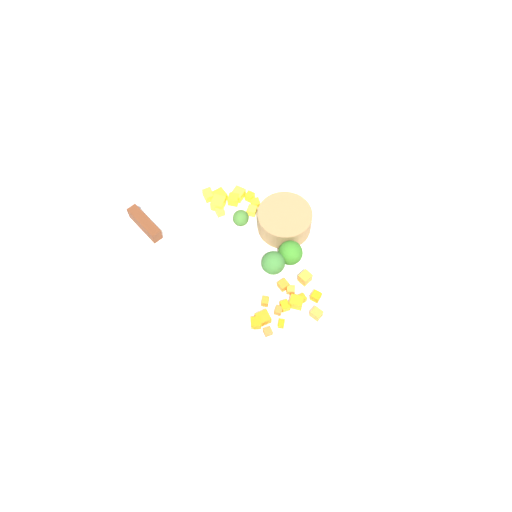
# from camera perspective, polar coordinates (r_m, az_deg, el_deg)

# --- Properties ---
(ground_plane) EXTENTS (4.00, 4.00, 0.00)m
(ground_plane) POSITION_cam_1_polar(r_m,az_deg,el_deg) (0.91, 0.00, -0.69)
(ground_plane) COLOR gray
(cutting_board) EXTENTS (0.50, 0.35, 0.01)m
(cutting_board) POSITION_cam_1_polar(r_m,az_deg,el_deg) (0.90, 0.00, -0.50)
(cutting_board) COLOR white
(cutting_board) RESTS_ON ground_plane
(prep_bowl) EXTENTS (0.09, 0.09, 0.04)m
(prep_bowl) POSITION_cam_1_polar(r_m,az_deg,el_deg) (0.91, 2.87, 3.59)
(prep_bowl) COLOR olive
(prep_bowl) RESTS_ON cutting_board
(chef_knife) EXTENTS (0.10, 0.32, 0.02)m
(chef_knife) POSITION_cam_1_polar(r_m,az_deg,el_deg) (0.91, -8.71, 0.61)
(chef_knife) COLOR silver
(chef_knife) RESTS_ON cutting_board
(carrot_dice_0) EXTENTS (0.02, 0.02, 0.01)m
(carrot_dice_0) POSITION_cam_1_polar(r_m,az_deg,el_deg) (0.87, 2.75, -2.92)
(carrot_dice_0) COLOR orange
(carrot_dice_0) RESTS_ON cutting_board
(carrot_dice_1) EXTENTS (0.02, 0.02, 0.01)m
(carrot_dice_1) POSITION_cam_1_polar(r_m,az_deg,el_deg) (0.86, 6.03, -4.04)
(carrot_dice_1) COLOR orange
(carrot_dice_1) RESTS_ON cutting_board
(carrot_dice_2) EXTENTS (0.01, 0.01, 0.01)m
(carrot_dice_2) POSITION_cam_1_polar(r_m,az_deg,el_deg) (0.84, 2.55, -6.78)
(carrot_dice_2) COLOR orange
(carrot_dice_2) RESTS_ON cutting_board
(carrot_dice_3) EXTENTS (0.02, 0.02, 0.01)m
(carrot_dice_3) POSITION_cam_1_polar(r_m,az_deg,el_deg) (0.84, 0.70, -6.25)
(carrot_dice_3) COLOR orange
(carrot_dice_3) RESTS_ON cutting_board
(carrot_dice_4) EXTENTS (0.02, 0.02, 0.01)m
(carrot_dice_4) POSITION_cam_1_polar(r_m,az_deg,el_deg) (0.86, 0.93, -4.58)
(carrot_dice_4) COLOR orange
(carrot_dice_4) RESTS_ON cutting_board
(carrot_dice_5) EXTENTS (0.03, 0.03, 0.02)m
(carrot_dice_5) POSITION_cam_1_polar(r_m,az_deg,el_deg) (0.86, 4.05, -4.63)
(carrot_dice_5) COLOR orange
(carrot_dice_5) RESTS_ON cutting_board
(carrot_dice_6) EXTENTS (0.01, 0.02, 0.01)m
(carrot_dice_6) POSITION_cam_1_polar(r_m,az_deg,el_deg) (0.86, 3.13, -4.90)
(carrot_dice_6) COLOR orange
(carrot_dice_6) RESTS_ON cutting_board
(carrot_dice_7) EXTENTS (0.02, 0.02, 0.01)m
(carrot_dice_7) POSITION_cam_1_polar(r_m,az_deg,el_deg) (0.87, 3.50, -3.41)
(carrot_dice_7) COLOR orange
(carrot_dice_7) RESTS_ON cutting_board
(carrot_dice_8) EXTENTS (0.02, 0.02, 0.01)m
(carrot_dice_8) POSITION_cam_1_polar(r_m,az_deg,el_deg) (0.84, -0.02, -6.73)
(carrot_dice_8) COLOR orange
(carrot_dice_8) RESTS_ON cutting_board
(carrot_dice_9) EXTENTS (0.02, 0.02, 0.02)m
(carrot_dice_9) POSITION_cam_1_polar(r_m,az_deg,el_deg) (0.87, 4.94, -2.20)
(carrot_dice_9) COLOR orange
(carrot_dice_9) RESTS_ON cutting_board
(carrot_dice_10) EXTENTS (0.02, 0.02, 0.01)m
(carrot_dice_10) POSITION_cam_1_polar(r_m,az_deg,el_deg) (0.85, 2.28, -5.48)
(carrot_dice_10) COLOR orange
(carrot_dice_10) RESTS_ON cutting_board
(carrot_dice_11) EXTENTS (0.01, 0.01, 0.01)m
(carrot_dice_11) POSITION_cam_1_polar(r_m,az_deg,el_deg) (0.86, 4.63, -4.26)
(carrot_dice_11) COLOR orange
(carrot_dice_11) RESTS_ON cutting_board
(carrot_dice_12) EXTENTS (0.02, 0.02, 0.01)m
(carrot_dice_12) POSITION_cam_1_polar(r_m,az_deg,el_deg) (0.85, 6.08, -5.78)
(carrot_dice_12) COLOR orange
(carrot_dice_12) RESTS_ON cutting_board
(carrot_dice_13) EXTENTS (0.01, 0.01, 0.01)m
(carrot_dice_13) POSITION_cam_1_polar(r_m,az_deg,el_deg) (0.84, 1.20, -7.60)
(carrot_dice_13) COLOR orange
(carrot_dice_13) RESTS_ON cutting_board
(pepper_dice_0) EXTENTS (0.02, 0.02, 0.02)m
(pepper_dice_0) POSITION_cam_1_polar(r_m,az_deg,el_deg) (0.96, -3.78, 5.98)
(pepper_dice_0) COLOR yellow
(pepper_dice_0) RESTS_ON cutting_board
(pepper_dice_1) EXTENTS (0.02, 0.02, 0.01)m
(pepper_dice_1) POSITION_cam_1_polar(r_m,az_deg,el_deg) (0.96, -4.78, 6.11)
(pepper_dice_1) COLOR yellow
(pepper_dice_1) RESTS_ON cutting_board
(pepper_dice_2) EXTENTS (0.02, 0.02, 0.01)m
(pepper_dice_2) POSITION_cam_1_polar(r_m,az_deg,el_deg) (0.95, -0.07, 5.34)
(pepper_dice_2) COLOR yellow
(pepper_dice_2) RESTS_ON cutting_board
(pepper_dice_3) EXTENTS (0.03, 0.03, 0.02)m
(pepper_dice_3) POSITION_cam_1_polar(r_m,az_deg,el_deg) (0.96, -1.79, 6.21)
(pepper_dice_3) COLOR yellow
(pepper_dice_3) RESTS_ON cutting_board
(pepper_dice_4) EXTENTS (0.02, 0.02, 0.02)m
(pepper_dice_4) POSITION_cam_1_polar(r_m,az_deg,el_deg) (0.95, -2.27, 5.67)
(pepper_dice_4) COLOR yellow
(pepper_dice_4) RESTS_ON cutting_board
(pepper_dice_5) EXTENTS (0.03, 0.03, 0.02)m
(pepper_dice_5) POSITION_cam_1_polar(r_m,az_deg,el_deg) (0.94, -3.80, 5.29)
(pepper_dice_5) COLOR yellow
(pepper_dice_5) RESTS_ON cutting_board
(pepper_dice_6) EXTENTS (0.02, 0.02, 0.01)m
(pepper_dice_6) POSITION_cam_1_polar(r_m,az_deg,el_deg) (0.94, -0.43, 4.56)
(pepper_dice_6) COLOR yellow
(pepper_dice_6) RESTS_ON cutting_board
(pepper_dice_7) EXTENTS (0.02, 0.02, 0.01)m
(pepper_dice_7) POSITION_cam_1_polar(r_m,az_deg,el_deg) (0.95, -0.62, 5.96)
(pepper_dice_7) COLOR yellow
(pepper_dice_7) RESTS_ON cutting_board
(pepper_dice_8) EXTENTS (0.01, 0.01, 0.01)m
(pepper_dice_8) POSITION_cam_1_polar(r_m,az_deg,el_deg) (0.94, -3.63, 4.47)
(pepper_dice_8) COLOR yellow
(pepper_dice_8) RESTS_ON cutting_board
(broccoli_floret_0) EXTENTS (0.04, 0.04, 0.04)m
(broccoli_floret_0) POSITION_cam_1_polar(r_m,az_deg,el_deg) (0.87, 1.74, -0.72)
(broccoli_floret_0) COLOR #80B257
(broccoli_floret_0) RESTS_ON cutting_board
(broccoli_floret_1) EXTENTS (0.04, 0.04, 0.04)m
(broccoli_floret_1) POSITION_cam_1_polar(r_m,az_deg,el_deg) (0.88, 3.47, 0.30)
(broccoli_floret_1) COLOR #82B55D
(broccoli_floret_1) RESTS_ON cutting_board
(broccoli_floret_2) EXTENTS (0.03, 0.03, 0.03)m
(broccoli_floret_2) POSITION_cam_1_polar(r_m,az_deg,el_deg) (0.92, -1.53, 3.82)
(broccoli_floret_2) COLOR #8BB75F
(broccoli_floret_2) RESTS_ON cutting_board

